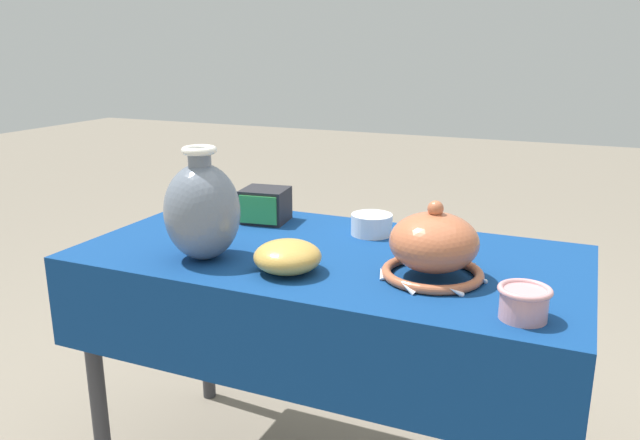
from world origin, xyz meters
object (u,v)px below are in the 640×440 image
Objects in this scene: mosaic_tile_box at (265,205)px; bowl_shallow_ochre at (288,257)px; pot_squat_porcelain at (372,224)px; pot_squat_cobalt at (198,200)px; vase_tall_bulbous at (202,210)px; vase_dome_bell at (434,248)px; cup_wide_rose at (524,301)px.

bowl_shallow_ochre is (0.25, -0.36, -0.01)m from mosaic_tile_box.
mosaic_tile_box is 1.26× the size of pot_squat_porcelain.
pot_squat_porcelain is at bearing -2.38° from pot_squat_cobalt.
vase_tall_bulbous is at bearing -94.02° from mosaic_tile_box.
cup_wide_rose is (0.21, -0.15, -0.04)m from vase_dome_bell.
vase_dome_bell is 0.33m from bowl_shallow_ochre.
cup_wide_rose is (0.76, -0.05, -0.09)m from vase_tall_bulbous.
vase_dome_bell is 1.55× the size of bowl_shallow_ochre.
pot_squat_cobalt is (-0.25, 0.02, -0.02)m from mosaic_tile_box.
pot_squat_cobalt is (-0.51, 0.38, -0.00)m from bowl_shallow_ochre.
vase_tall_bulbous is 1.94× the size of mosaic_tile_box.
pot_squat_cobalt reaches higher than cup_wide_rose.
pot_squat_cobalt is 0.59m from pot_squat_porcelain.
pot_squat_porcelain is (-0.23, 0.26, -0.04)m from vase_dome_bell.
vase_dome_bell is 1.71× the size of mosaic_tile_box.
mosaic_tile_box is at bearing -5.35° from pot_squat_cobalt.
vase_tall_bulbous is at bearing -131.44° from pot_squat_porcelain.
mosaic_tile_box is 0.91× the size of bowl_shallow_ochre.
cup_wide_rose is at bearing -42.46° from pot_squat_porcelain.
vase_tall_bulbous is 1.76× the size of bowl_shallow_ochre.
bowl_shallow_ochre is at bearing 174.57° from cup_wide_rose.
mosaic_tile_box is at bearing 93.40° from vase_tall_bulbous.
pot_squat_cobalt is at bearing 126.12° from vase_tall_bulbous.
vase_tall_bulbous is 0.55m from vase_dome_bell.
pot_squat_porcelain is at bearing 77.09° from bowl_shallow_ochre.
pot_squat_cobalt is (-0.28, 0.38, -0.09)m from vase_tall_bulbous.
pot_squat_porcelain is (0.31, 0.35, -0.09)m from vase_tall_bulbous.
vase_dome_bell is 2.37× the size of cup_wide_rose.
vase_tall_bulbous reaches higher than vase_dome_bell.
vase_tall_bulbous is 2.44× the size of pot_squat_porcelain.
vase_tall_bulbous is at bearing -170.22° from vase_dome_bell.
bowl_shallow_ochre is at bearing -102.91° from pot_squat_porcelain.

